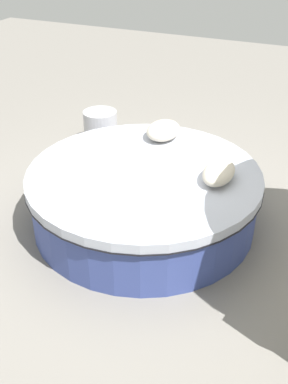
{
  "coord_description": "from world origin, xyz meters",
  "views": [
    {
      "loc": [
        3.68,
        1.65,
        2.88
      ],
      "look_at": [
        0.0,
        0.0,
        0.36
      ],
      "focal_mm": 43.13,
      "sensor_mm": 36.0,
      "label": 1
    }
  ],
  "objects_px": {
    "throw_pillow_0": "(219,172)",
    "throw_pillow_1": "(163,130)",
    "side_table": "(101,128)",
    "round_bed": "(144,196)"
  },
  "relations": [
    {
      "from": "throw_pillow_0",
      "to": "throw_pillow_1",
      "type": "relative_size",
      "value": 1.05
    },
    {
      "from": "round_bed",
      "to": "throw_pillow_1",
      "type": "relative_size",
      "value": 4.94
    },
    {
      "from": "throw_pillow_1",
      "to": "side_table",
      "type": "bearing_deg",
      "value": -118.31
    },
    {
      "from": "throw_pillow_0",
      "to": "side_table",
      "type": "height_order",
      "value": "throw_pillow_0"
    },
    {
      "from": "round_bed",
      "to": "side_table",
      "type": "distance_m",
      "value": 1.95
    },
    {
      "from": "throw_pillow_1",
      "to": "side_table",
      "type": "height_order",
      "value": "throw_pillow_1"
    },
    {
      "from": "throw_pillow_1",
      "to": "side_table",
      "type": "distance_m",
      "value": 1.42
    },
    {
      "from": "throw_pillow_0",
      "to": "side_table",
      "type": "distance_m",
      "value": 2.46
    },
    {
      "from": "throw_pillow_1",
      "to": "side_table",
      "type": "relative_size",
      "value": 0.98
    },
    {
      "from": "round_bed",
      "to": "throw_pillow_1",
      "type": "xyz_separation_m",
      "value": [
        -0.81,
        -0.12,
        0.39
      ]
    }
  ]
}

